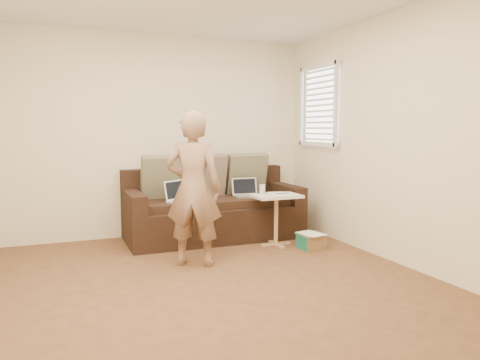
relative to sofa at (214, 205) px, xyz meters
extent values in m
plane|color=#52331E|center=(-0.59, -1.77, -0.42)|extent=(4.50, 4.50, 0.00)
plane|color=beige|center=(-0.59, 0.48, 0.87)|extent=(4.00, 0.00, 4.00)
plane|color=beige|center=(-0.59, -4.03, 0.87)|extent=(4.00, 0.00, 4.00)
plane|color=beige|center=(1.41, -1.77, 0.87)|extent=(0.00, 4.50, 4.50)
imported|color=brown|center=(-0.57, -1.05, 0.37)|extent=(0.69, 0.61, 1.58)
camera|label=1|loc=(-1.88, -5.54, 0.97)|focal=34.63mm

